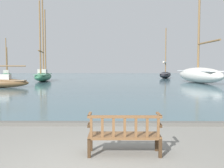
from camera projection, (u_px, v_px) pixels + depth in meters
harbor_water at (112, 78)px, 48.45m from camera, size 100.00×80.00×0.08m
quay_edge_kerb at (99, 124)px, 8.39m from camera, size 40.00×0.30×0.12m
park_bench at (124, 134)px, 5.53m from camera, size 1.60×0.53×0.92m
sailboat_far_starboard at (43, 74)px, 34.97m from camera, size 3.20×8.87×12.31m
sailboat_nearest_port at (165, 74)px, 44.99m from camera, size 3.84×7.02×8.99m
sailboat_far_port at (0, 81)px, 23.48m from camera, size 5.37×1.76×7.53m
sailboat_mid_port at (199, 74)px, 31.04m from camera, size 3.83×11.02×13.28m
sailboat_outer_starboard at (7, 75)px, 44.70m from camera, size 3.49×6.35×7.20m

